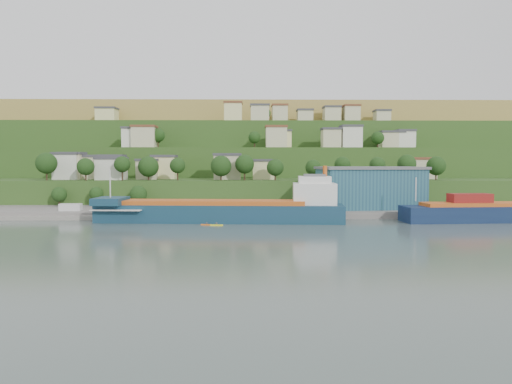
{
  "coord_description": "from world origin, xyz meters",
  "views": [
    {
      "loc": [
        0.69,
        -125.67,
        16.3
      ],
      "look_at": [
        3.19,
        15.0,
        7.77
      ],
      "focal_mm": 35.0,
      "sensor_mm": 36.0,
      "label": 1
    }
  ],
  "objects_px": {
    "cargo_ship_far": "(511,213)",
    "kayak_orange": "(207,224)",
    "caravan": "(71,209)",
    "cargo_ship_near": "(228,212)",
    "warehouse": "(370,187)"
  },
  "relations": [
    {
      "from": "cargo_ship_near",
      "to": "kayak_orange",
      "type": "distance_m",
      "value": 9.13
    },
    {
      "from": "cargo_ship_far",
      "to": "warehouse",
      "type": "distance_m",
      "value": 39.73
    },
    {
      "from": "warehouse",
      "to": "caravan",
      "type": "relative_size",
      "value": 5.31
    },
    {
      "from": "cargo_ship_far",
      "to": "caravan",
      "type": "relative_size",
      "value": 9.13
    },
    {
      "from": "cargo_ship_near",
      "to": "cargo_ship_far",
      "type": "height_order",
      "value": "cargo_ship_near"
    },
    {
      "from": "cargo_ship_near",
      "to": "cargo_ship_far",
      "type": "xyz_separation_m",
      "value": [
        77.64,
        -0.22,
        -0.34
      ]
    },
    {
      "from": "cargo_ship_far",
      "to": "kayak_orange",
      "type": "xyz_separation_m",
      "value": [
        -82.88,
        -6.82,
        -2.18
      ]
    },
    {
      "from": "kayak_orange",
      "to": "cargo_ship_near",
      "type": "bearing_deg",
      "value": 67.94
    },
    {
      "from": "cargo_ship_near",
      "to": "cargo_ship_far",
      "type": "distance_m",
      "value": 77.64
    },
    {
      "from": "caravan",
      "to": "kayak_orange",
      "type": "relative_size",
      "value": 2.04
    },
    {
      "from": "cargo_ship_near",
      "to": "warehouse",
      "type": "relative_size",
      "value": 2.05
    },
    {
      "from": "cargo_ship_far",
      "to": "kayak_orange",
      "type": "bearing_deg",
      "value": -179.0
    },
    {
      "from": "cargo_ship_near",
      "to": "cargo_ship_far",
      "type": "bearing_deg",
      "value": 3.83
    },
    {
      "from": "cargo_ship_far",
      "to": "caravan",
      "type": "distance_m",
      "value": 124.64
    },
    {
      "from": "warehouse",
      "to": "kayak_orange",
      "type": "height_order",
      "value": "warehouse"
    }
  ]
}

